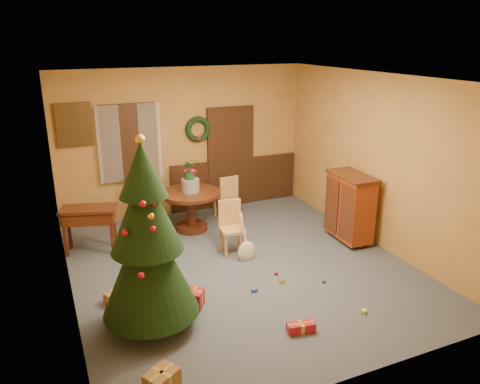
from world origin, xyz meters
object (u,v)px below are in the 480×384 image
christmas_tree (147,242)px  sideboard (350,206)px  dining_table (191,203)px  chair_near (231,225)px  writing_desk (89,219)px

christmas_tree → sideboard: bearing=16.9°
dining_table → christmas_tree: christmas_tree is taller
dining_table → chair_near: size_ratio=1.24×
christmas_tree → sideboard: size_ratio=2.01×
chair_near → christmas_tree: christmas_tree is taller
christmas_tree → writing_desk: size_ratio=2.50×
chair_near → christmas_tree: 2.46m
sideboard → chair_near: bearing=167.9°
writing_desk → sideboard: size_ratio=0.80×
writing_desk → sideboard: (4.22, -1.36, 0.06)m
writing_desk → chair_near: bearing=-23.2°
dining_table → christmas_tree: (-1.41, -2.72, 0.63)m
chair_near → sideboard: size_ratio=0.72×
dining_table → writing_desk: bearing=-173.8°
dining_table → writing_desk: size_ratio=1.12×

